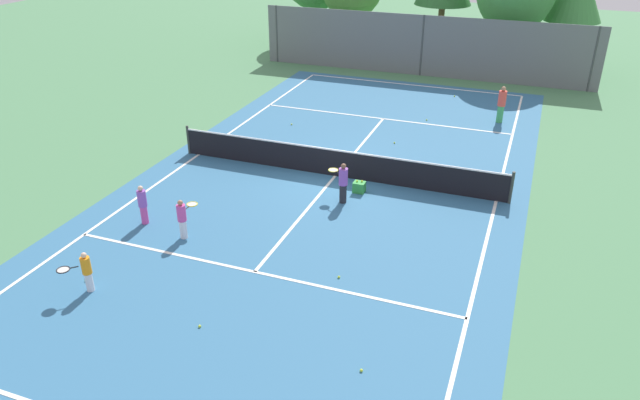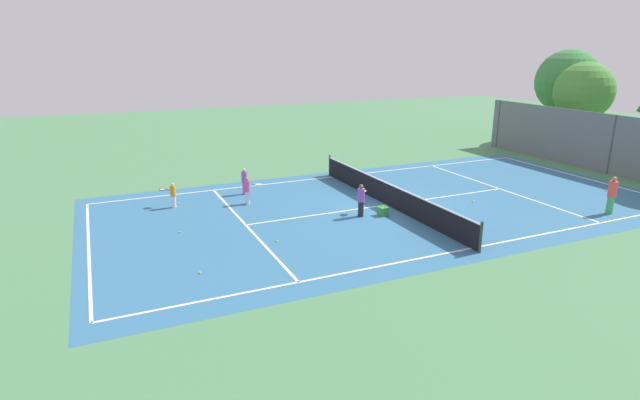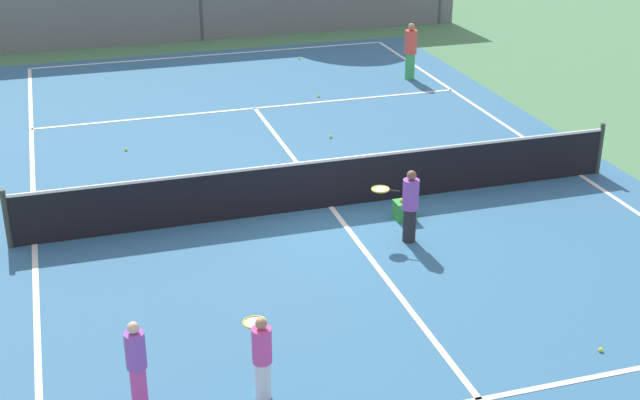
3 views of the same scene
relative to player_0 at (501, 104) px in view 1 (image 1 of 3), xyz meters
name	(u,v)px [view 1 (image 1 of 3)]	position (x,y,z in m)	size (l,w,h in m)	color
ground_plane	(335,176)	(-4.82, -7.76, -0.81)	(80.00, 80.00, 0.00)	#4C8456
court_surface	(335,176)	(-4.82, -7.76, -0.81)	(13.00, 25.00, 0.01)	teal
tennis_net	(336,163)	(-4.82, -7.76, -0.30)	(11.90, 0.10, 1.10)	#333833
perimeter_fence	(422,46)	(-4.82, 6.24, 0.79)	(18.00, 0.12, 3.20)	slate
player_0	(501,104)	(0.00, 0.00, 0.00)	(0.34, 0.34, 1.59)	#3FA559
player_1	(183,218)	(-7.50, -13.25, -0.18)	(0.35, 0.83, 1.21)	silver
player_2	(85,271)	(-8.32, -16.35, -0.23)	(0.71, 0.72, 1.10)	silver
player_3	(343,182)	(-3.95, -9.55, -0.11)	(0.82, 0.69, 1.35)	#232328
player_4	(143,204)	(-9.06, -12.95, -0.18)	(0.27, 0.27, 1.24)	#D14799
ball_crate	(359,187)	(-3.66, -8.68, -0.63)	(0.38, 0.33, 0.43)	green
tennis_ball_0	(292,124)	(-8.30, -3.50, -0.78)	(0.07, 0.07, 0.07)	#CCE533
tennis_ball_1	(361,370)	(-1.13, -16.68, -0.78)	(0.07, 0.07, 0.07)	#CCE533
tennis_ball_2	(86,280)	(-8.67, -16.06, -0.78)	(0.07, 0.07, 0.07)	#CCE533
tennis_ball_3	(394,143)	(-3.64, -4.04, -0.78)	(0.07, 0.07, 0.07)	#CCE533
tennis_ball_4	(454,96)	(-2.41, 2.98, -0.78)	(0.07, 0.07, 0.07)	#CCE533
tennis_ball_5	(200,326)	(-5.00, -16.62, -0.78)	(0.07, 0.07, 0.07)	#CCE533
tennis_ball_6	(427,120)	(-2.98, -0.91, -0.78)	(0.07, 0.07, 0.07)	#CCE533
tennis_ball_7	(339,277)	(-2.66, -13.64, -0.78)	(0.07, 0.07, 0.07)	#CCE533
tennis_ball_8	(402,173)	(-2.67, -6.79, -0.78)	(0.07, 0.07, 0.07)	#CCE533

